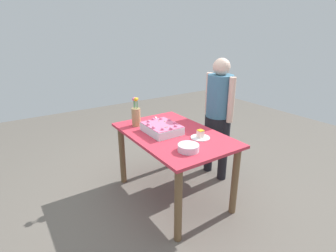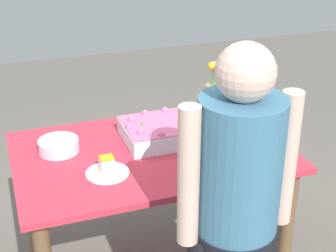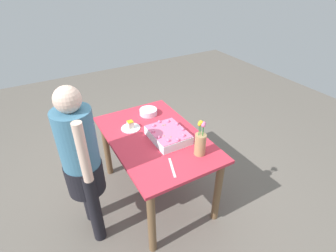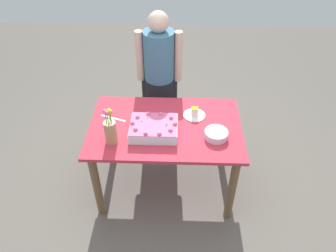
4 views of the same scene
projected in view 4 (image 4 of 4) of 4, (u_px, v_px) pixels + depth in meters
name	position (u px, v px, depth m)	size (l,w,h in m)	color
ground_plane	(166.00, 184.00, 3.30)	(8.00, 8.00, 0.00)	#655E55
dining_table	(165.00, 137.00, 2.89)	(1.31, 0.85, 0.77)	#CB2F42
sheet_cake	(154.00, 128.00, 2.71)	(0.39, 0.31, 0.11)	white
serving_plate_with_slice	(194.00, 114.00, 2.90)	(0.19, 0.19, 0.08)	white
cake_knife	(113.00, 118.00, 2.88)	(0.24, 0.02, 0.00)	silver
flower_vase	(110.00, 130.00, 2.58)	(0.10, 0.10, 0.33)	tan
fruit_bowl	(216.00, 134.00, 2.68)	(0.19, 0.19, 0.06)	silver
person_standing	(159.00, 73.00, 3.31)	(0.45, 0.31, 1.49)	black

